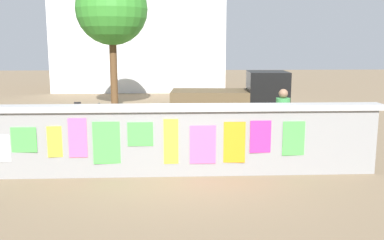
% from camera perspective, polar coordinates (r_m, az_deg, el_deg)
% --- Properties ---
extents(ground, '(60.00, 60.00, 0.00)m').
position_cam_1_polar(ground, '(16.75, -2.15, 0.84)').
color(ground, '#7A664C').
extents(poster_wall, '(8.32, 0.42, 1.47)m').
position_cam_1_polar(poster_wall, '(8.75, -1.65, -2.56)').
color(poster_wall, gray).
rests_on(poster_wall, ground).
extents(auto_rickshaw_truck, '(3.71, 1.80, 1.85)m').
position_cam_1_polar(auto_rickshaw_truck, '(13.54, 5.80, 2.47)').
color(auto_rickshaw_truck, black).
rests_on(auto_rickshaw_truck, ground).
extents(motorcycle, '(1.89, 0.59, 0.87)m').
position_cam_1_polar(motorcycle, '(11.39, -11.11, -1.31)').
color(motorcycle, black).
rests_on(motorcycle, ground).
extents(bicycle_near, '(1.71, 0.44, 0.95)m').
position_cam_1_polar(bicycle_near, '(13.45, -14.30, -0.15)').
color(bicycle_near, black).
rests_on(bicycle_near, ground).
extents(bicycle_far, '(1.71, 0.44, 0.95)m').
position_cam_1_polar(bicycle_far, '(10.32, 0.90, -2.86)').
color(bicycle_far, black).
rests_on(bicycle_far, ground).
extents(person_walking, '(0.41, 0.41, 1.62)m').
position_cam_1_polar(person_walking, '(10.55, 12.00, 0.65)').
color(person_walking, '#BF6626').
rests_on(person_walking, ground).
extents(tree_roadside, '(2.87, 2.87, 5.52)m').
position_cam_1_polar(tree_roadside, '(17.90, -10.67, 14.28)').
color(tree_roadside, brown).
rests_on(tree_roadside, ground).
extents(building_background, '(10.02, 6.82, 6.41)m').
position_cam_1_polar(building_background, '(27.18, -6.76, 11.09)').
color(building_background, silver).
rests_on(building_background, ground).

